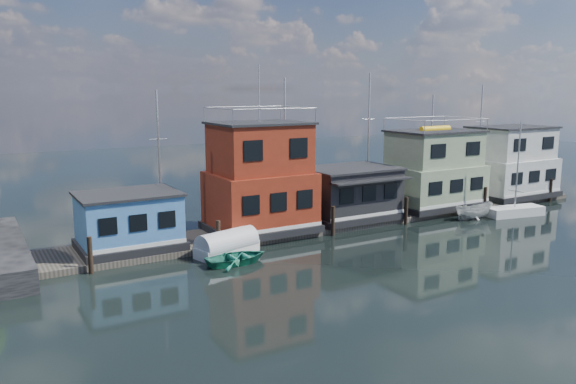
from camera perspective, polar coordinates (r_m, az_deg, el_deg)
ground at (r=37.15m, az=17.92°, el=-6.60°), size 160.00×160.00×0.00m
dock at (r=45.65m, az=6.71°, el=-2.75°), size 48.00×5.00×0.40m
houseboat_blue at (r=37.50m, az=-15.86°, el=-2.84°), size 6.40×4.90×3.66m
houseboat_red at (r=40.44m, az=-2.87°, el=1.24°), size 7.40×5.90×11.86m
houseboat_dark at (r=44.89m, az=6.27°, el=-0.08°), size 7.40×6.10×4.06m
houseboat_green at (r=50.53m, az=14.54°, el=2.13°), size 8.40×5.90×7.03m
houseboat_white at (r=57.95m, az=21.62°, el=2.74°), size 8.40×5.90×6.66m
pilings at (r=43.10m, az=8.61°, el=-2.36°), size 42.28×0.28×2.20m
background_masts at (r=52.35m, az=7.08°, el=4.87°), size 36.40×0.16×12.00m
tarp_runabout at (r=36.57m, az=-6.22°, el=-5.36°), size 4.53×2.73×1.72m
day_sailer at (r=51.05m, az=22.02°, el=-1.76°), size 5.25×2.60×7.92m
motorboat at (r=48.50m, az=18.37°, el=-1.87°), size 3.66×1.97×1.34m
dinghy_white at (r=48.31m, az=17.82°, el=-2.00°), size 2.58×2.36×1.15m
dinghy_teal at (r=34.71m, az=-5.20°, el=-6.63°), size 3.92×2.82×0.80m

